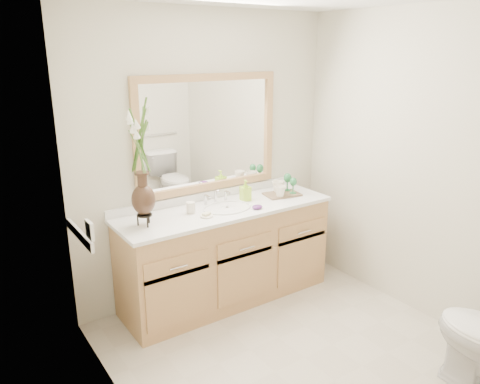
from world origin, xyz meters
TOP-DOWN VIEW (x-y plane):
  - floor at (0.00, 0.00)m, footprint 2.60×2.60m
  - wall_back at (0.00, 1.30)m, footprint 2.40×0.02m
  - wall_left at (-1.20, 0.00)m, footprint 0.02×2.60m
  - wall_right at (1.20, 0.00)m, footprint 0.02×2.60m
  - vanity at (0.00, 1.01)m, footprint 1.80×0.55m
  - counter at (0.00, 1.01)m, footprint 1.84×0.57m
  - sink at (0.00, 1.00)m, footprint 0.38×0.34m
  - mirror at (0.00, 1.28)m, footprint 1.32×0.04m
  - switch_plate at (-1.19, 0.76)m, footprint 0.02×0.12m
  - door at (-0.30, -1.29)m, footprint 0.80×0.03m
  - flower_vase at (-0.71, 1.01)m, footprint 0.20×0.20m
  - tumbler at (-0.31, 1.06)m, footprint 0.07×0.07m
  - soap_dish at (-0.24, 0.91)m, footprint 0.10×0.10m
  - soap_bottle at (0.24, 1.08)m, footprint 0.09×0.09m
  - purple_dish at (0.19, 0.84)m, footprint 0.11×0.10m
  - tray at (0.60, 1.02)m, footprint 0.34×0.25m
  - mug_left at (0.53, 0.96)m, footprint 0.13×0.13m
  - mug_right at (0.60, 1.07)m, footprint 0.11×0.10m
  - goblet_front at (0.68, 0.97)m, footprint 0.06×0.06m
  - goblet_back at (0.70, 1.07)m, footprint 0.07×0.07m

SIDE VIEW (x-z plane):
  - floor at x=0.00m, z-range 0.00..0.00m
  - vanity at x=0.00m, z-range 0.00..0.80m
  - sink at x=0.00m, z-range 0.66..0.89m
  - counter at x=0.00m, z-range 0.80..0.83m
  - tray at x=0.60m, z-range 0.83..0.85m
  - soap_dish at x=-0.24m, z-range 0.82..0.86m
  - purple_dish at x=0.19m, z-range 0.83..0.86m
  - tumbler at x=-0.31m, z-range 0.83..0.92m
  - mug_left at x=0.53m, z-range 0.85..0.95m
  - mug_right at x=0.60m, z-range 0.85..0.95m
  - soap_bottle at x=0.24m, z-range 0.83..0.99m
  - goblet_front at x=0.68m, z-range 0.87..1.01m
  - goblet_back at x=0.70m, z-range 0.87..1.03m
  - switch_plate at x=-1.19m, z-range 0.92..1.04m
  - door at x=-0.30m, z-range 0.00..2.00m
  - wall_back at x=0.00m, z-range 0.00..2.40m
  - wall_left at x=-1.20m, z-range 0.00..2.40m
  - wall_right at x=1.20m, z-range 0.00..2.40m
  - flower_vase at x=-0.71m, z-range 0.98..1.82m
  - mirror at x=0.00m, z-range 0.92..1.89m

